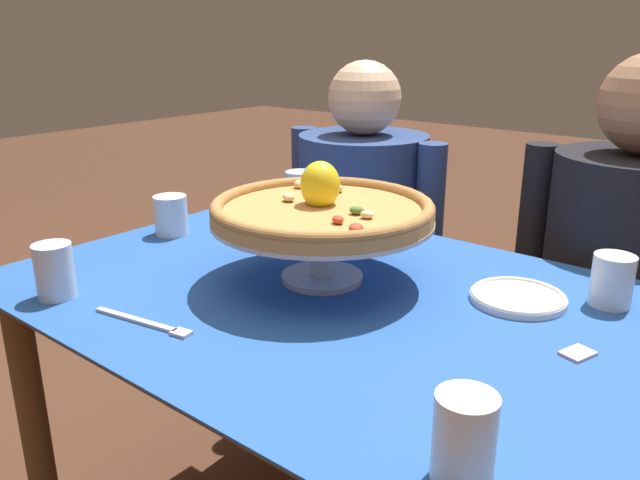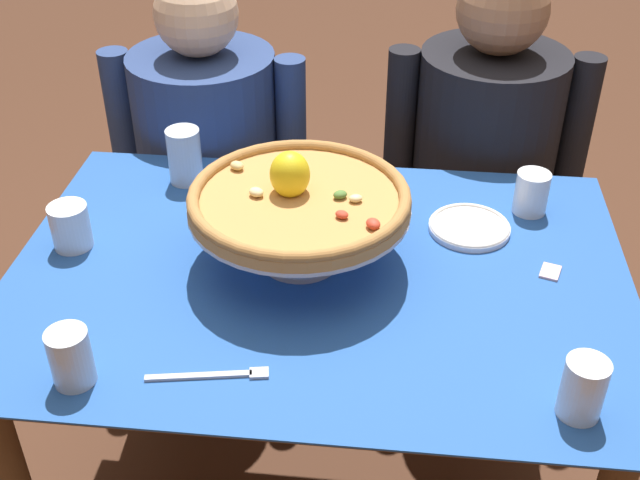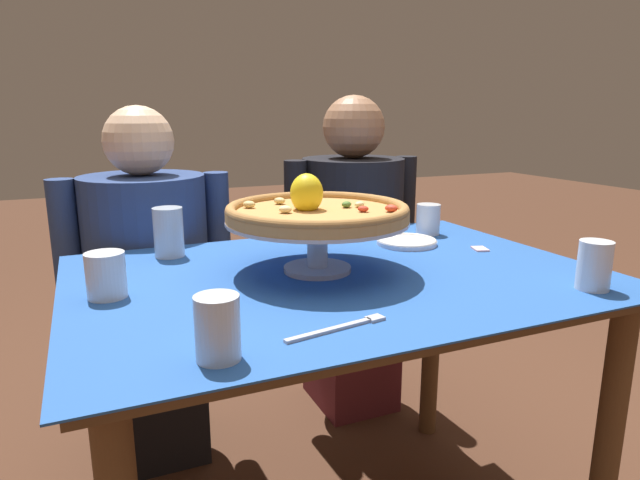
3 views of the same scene
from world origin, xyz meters
name	(u,v)px [view 2 (image 2 of 3)]	position (x,y,z in m)	size (l,w,h in m)	color
dining_table	(318,317)	(0.00, 0.00, 0.64)	(1.22, 0.87, 0.76)	brown
pizza_stand	(300,219)	(-0.04, 0.04, 0.86)	(0.43, 0.43, 0.13)	#B7B7C1
pizza	(299,197)	(-0.04, 0.04, 0.91)	(0.43, 0.43, 0.11)	#BC8447
water_glass_front_right	(582,391)	(0.45, -0.32, 0.81)	(0.07, 0.07, 0.11)	white
water_glass_back_left	(185,159)	(-0.34, 0.32, 0.81)	(0.08, 0.08, 0.13)	silver
water_glass_back_right	(531,195)	(0.44, 0.27, 0.80)	(0.07, 0.07, 0.09)	white
water_glass_side_left	(71,229)	(-0.51, 0.04, 0.80)	(0.08, 0.08, 0.09)	white
water_glass_front_left	(72,361)	(-0.37, -0.34, 0.80)	(0.07, 0.07, 0.10)	silver
side_plate	(469,227)	(0.30, 0.18, 0.77)	(0.17, 0.17, 0.02)	white
dinner_fork	(214,375)	(-0.14, -0.31, 0.76)	(0.21, 0.05, 0.01)	#B7B7C1
sugar_packet	(550,272)	(0.45, 0.05, 0.76)	(0.05, 0.04, 0.01)	beige
diner_left	(211,181)	(-0.37, 0.63, 0.57)	(0.54, 0.38, 1.15)	black
diner_right	(479,185)	(0.37, 0.66, 0.59)	(0.53, 0.37, 1.19)	maroon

